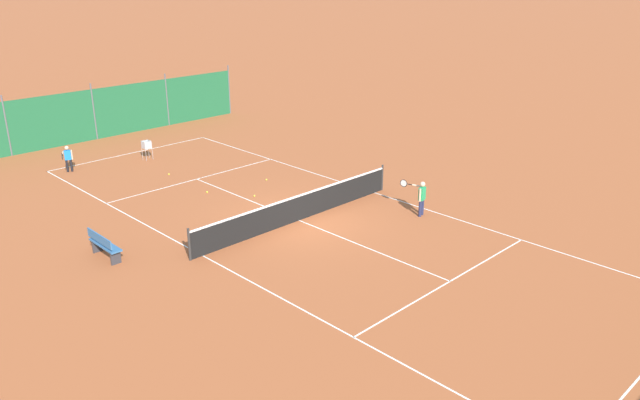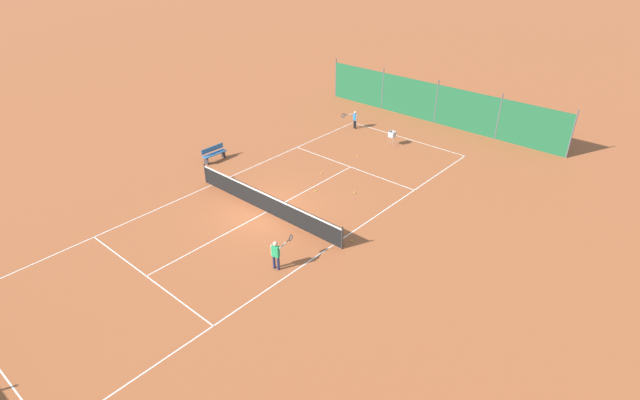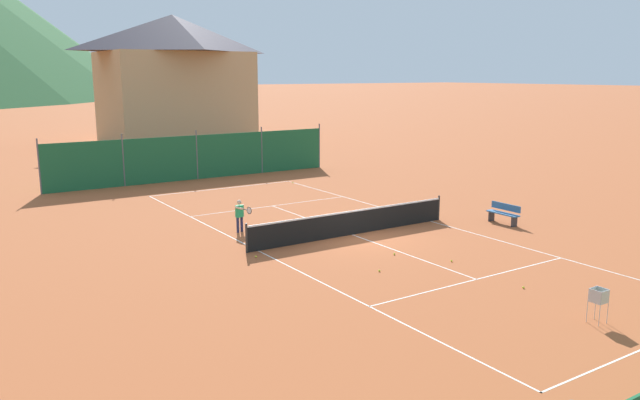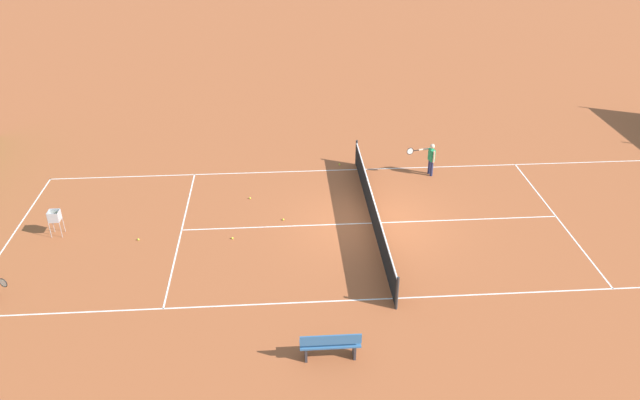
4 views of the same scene
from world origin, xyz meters
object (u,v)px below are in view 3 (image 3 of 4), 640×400
object	(u,v)px
player_far_service	(240,214)
courtside_bench	(504,213)
tennis_ball_alley_right	(523,287)
tennis_ball_by_net_left	(394,254)
ball_hopper	(598,298)
tennis_net	(352,222)
tennis_ball_service_box	(293,183)
tennis_ball_near_corner	(379,271)
tennis_ball_far_corner	(256,257)
tennis_ball_alley_left	(452,261)
alpine_chalet	(175,77)

from	to	relation	value
player_far_service	courtside_bench	distance (m)	10.87
tennis_ball_alley_right	tennis_ball_by_net_left	xyz separation A→B (m)	(-0.93, 4.71, 0.00)
tennis_ball_alley_right	ball_hopper	xyz separation A→B (m)	(-0.53, -2.67, 0.63)
tennis_ball_by_net_left	tennis_ball_alley_right	bearing A→B (deg)	-78.80
tennis_net	tennis_ball_service_box	size ratio (longest dim) A/B	139.09
tennis_ball_service_box	tennis_ball_by_net_left	distance (m)	14.91
tennis_net	tennis_ball_near_corner	bearing A→B (deg)	-115.48
tennis_ball_near_corner	tennis_ball_service_box	bearing A→B (deg)	68.72
tennis_net	tennis_ball_near_corner	xyz separation A→B (m)	(-2.00, -4.19, -0.47)
tennis_ball_near_corner	tennis_ball_by_net_left	xyz separation A→B (m)	(1.60, 1.18, 0.00)
tennis_ball_far_corner	tennis_ball_by_net_left	bearing A→B (deg)	-29.42
tennis_net	ball_hopper	bearing A→B (deg)	-89.99
tennis_ball_by_net_left	ball_hopper	xyz separation A→B (m)	(0.40, -7.38, 0.63)
tennis_net	courtside_bench	size ratio (longest dim) A/B	6.12
tennis_ball_by_net_left	courtside_bench	xyz separation A→B (m)	(6.74, 1.04, 0.42)
tennis_net	tennis_ball_alley_left	size ratio (longest dim) A/B	139.09
tennis_ball_alley_right	courtside_bench	distance (m)	8.18
tennis_ball_far_corner	ball_hopper	bearing A→B (deg)	-64.94
player_far_service	tennis_ball_near_corner	distance (m)	7.10
tennis_ball_alley_left	tennis_ball_by_net_left	size ratio (longest dim) A/B	1.00
tennis_ball_far_corner	ball_hopper	xyz separation A→B (m)	(4.54, -9.72, 0.63)
tennis_ball_alley_right	tennis_ball_by_net_left	bearing A→B (deg)	101.20
tennis_ball_alley_right	tennis_ball_far_corner	bearing A→B (deg)	125.77
courtside_bench	tennis_ball_far_corner	bearing A→B (deg)	173.21
tennis_ball_by_net_left	courtside_bench	bearing A→B (deg)	8.76
player_far_service	tennis_ball_near_corner	world-z (taller)	player_far_service
tennis_ball_near_corner	tennis_ball_service_box	xyz separation A→B (m)	(6.01, 15.42, 0.00)
tennis_net	tennis_ball_near_corner	size ratio (longest dim) A/B	139.09
tennis_ball_alley_right	alpine_chalet	size ratio (longest dim) A/B	0.01
tennis_ball_far_corner	tennis_ball_service_box	xyz separation A→B (m)	(8.55, 11.91, 0.00)
player_far_service	tennis_ball_near_corner	size ratio (longest dim) A/B	19.64
tennis_ball_far_corner	courtside_bench	distance (m)	10.97
tennis_ball_far_corner	tennis_ball_near_corner	bearing A→B (deg)	-54.08
tennis_ball_far_corner	tennis_ball_alley_right	size ratio (longest dim) A/B	1.00
ball_hopper	courtside_bench	size ratio (longest dim) A/B	0.59
tennis_ball_near_corner	tennis_ball_alley_left	distance (m)	2.71
tennis_ball_alley_left	ball_hopper	distance (m)	5.78
tennis_ball_far_corner	ball_hopper	size ratio (longest dim) A/B	0.07
player_far_service	tennis_ball_alley_left	bearing A→B (deg)	-60.82
ball_hopper	courtside_bench	world-z (taller)	ball_hopper
tennis_ball_by_net_left	tennis_net	bearing A→B (deg)	82.45
tennis_ball_near_corner	tennis_ball_alley_left	bearing A→B (deg)	-10.50
tennis_ball_alley_right	tennis_ball_by_net_left	distance (m)	4.80
tennis_ball_near_corner	ball_hopper	distance (m)	6.55
tennis_ball_alley_right	courtside_bench	size ratio (longest dim) A/B	0.04
tennis_net	player_far_service	bearing A→B (deg)	141.87
courtside_bench	player_far_service	bearing A→B (deg)	154.45
tennis_ball_alley_left	alpine_chalet	world-z (taller)	alpine_chalet
tennis_ball_by_net_left	ball_hopper	bearing A→B (deg)	-86.90
alpine_chalet	tennis_ball_alley_left	bearing A→B (deg)	-97.96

